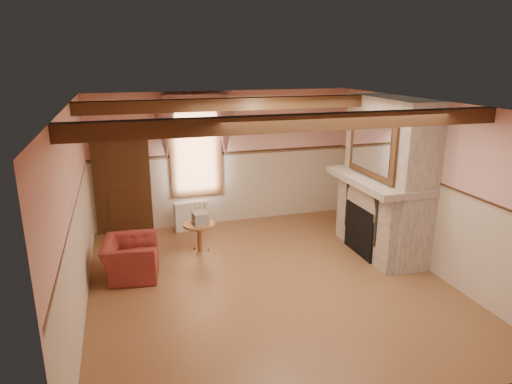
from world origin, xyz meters
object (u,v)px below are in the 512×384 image
object	(u,v)px
armchair	(131,258)
bowl	(385,177)
side_table	(199,238)
mantel_clock	(358,162)
oil_lamp	(362,162)
radiator	(191,215)

from	to	relation	value
armchair	bowl	xyz separation A→B (m)	(4.31, -0.47, 1.15)
side_table	mantel_clock	world-z (taller)	mantel_clock
oil_lamp	armchair	bearing A→B (deg)	-175.28
side_table	bowl	world-z (taller)	bowl
side_table	mantel_clock	bearing A→B (deg)	-2.75
mantel_clock	bowl	bearing A→B (deg)	-90.00
armchair	radiator	bearing A→B (deg)	-27.31
bowl	armchair	bearing A→B (deg)	173.76
radiator	oil_lamp	bearing A→B (deg)	-34.24
radiator	side_table	bearing A→B (deg)	-100.07
radiator	mantel_clock	distance (m)	3.54
armchair	bowl	size ratio (longest dim) A/B	2.78
mantel_clock	oil_lamp	distance (m)	0.14
bowl	oil_lamp	distance (m)	0.83
armchair	radiator	size ratio (longest dim) A/B	1.37
armchair	radiator	distance (m)	2.23
armchair	mantel_clock	size ratio (longest dim) A/B	3.99
armchair	side_table	size ratio (longest dim) A/B	1.65
bowl	oil_lamp	xyz separation A→B (m)	(0.00, 0.83, 0.10)
armchair	oil_lamp	bearing A→B (deg)	-77.81
radiator	mantel_clock	bearing A→B (deg)	-32.10
mantel_clock	armchair	bearing A→B (deg)	-173.46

